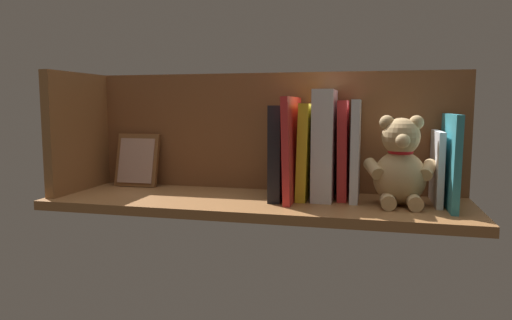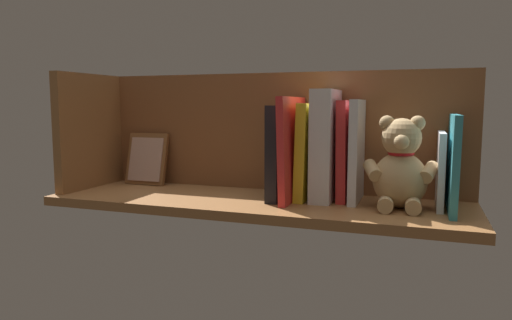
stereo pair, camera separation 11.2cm
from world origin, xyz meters
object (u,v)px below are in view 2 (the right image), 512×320
Objects in this scene: dictionary_thick_white at (326,145)px; picture_frame_leaning at (147,159)px; teddy_bear at (400,168)px; book_0 at (453,163)px.

picture_frame_leaning is at bearing -5.32° from dictionary_thick_white.
picture_frame_leaning is (52.11, -4.85, -5.83)cm from dictionary_thick_white.
picture_frame_leaning is at bearing -9.75° from teddy_bear.
teddy_bear is at bearing 172.76° from picture_frame_leaning.
dictionary_thick_white reaches higher than book_0.
book_0 is at bearing 174.63° from dictionary_thick_white.
book_0 is 10.73cm from teddy_bear.
teddy_bear is 0.78× the size of dictionary_thick_white.
book_0 reaches higher than picture_frame_leaning.
teddy_bear is 69.92cm from picture_frame_leaning.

